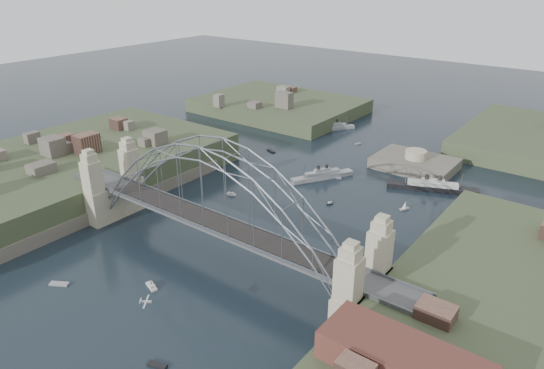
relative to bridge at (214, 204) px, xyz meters
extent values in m
plane|color=black|center=(0.00, 0.00, -12.32)|extent=(500.00, 500.00, 0.00)
cube|color=#494A4C|center=(0.00, 0.00, -4.32)|extent=(84.00, 6.00, 0.70)
cube|color=#555B62|center=(0.00, -3.00, -3.77)|extent=(84.00, 0.25, 0.50)
cube|color=#555B62|center=(0.00, 3.00, -3.77)|extent=(84.00, 0.25, 0.50)
cube|color=black|center=(0.00, 0.00, -3.77)|extent=(55.20, 5.20, 0.35)
cube|color=tan|center=(-31.50, -5.00, -3.47)|extent=(3.40, 3.40, 17.70)
cube|color=tan|center=(-31.50, 5.00, -3.47)|extent=(3.40, 3.40, 17.70)
cube|color=tan|center=(31.50, -5.00, -3.47)|extent=(3.40, 3.40, 17.70)
cube|color=tan|center=(31.50, 5.00, -3.47)|extent=(3.40, 3.40, 17.70)
cube|color=tan|center=(-31.50, 0.00, -8.32)|extent=(4.08, 13.80, 8.00)
cube|color=tan|center=(31.50, 0.00, -8.32)|extent=(4.08, 13.80, 8.00)
cube|color=#39452A|center=(-58.00, 0.00, -10.32)|extent=(50.00, 90.00, 12.00)
cube|color=#595247|center=(-35.50, 0.00, -11.32)|extent=(6.00, 70.00, 4.00)
cube|color=#595247|center=(35.50, 0.00, -11.32)|extent=(6.00, 70.00, 4.00)
cube|color=#39452A|center=(-55.00, 95.00, -11.82)|extent=(60.00, 45.00, 9.00)
cube|color=#595247|center=(12.00, 70.00, -12.82)|extent=(22.00, 16.00, 7.00)
cylinder|color=tan|center=(12.00, 70.00, -8.12)|extent=(6.00, 6.00, 2.40)
cube|color=#592D26|center=(44.00, -14.00, -2.32)|extent=(20.00, 8.00, 4.00)
cube|color=#92979A|center=(-5.15, 47.46, -11.92)|extent=(11.17, 17.07, 1.62)
cube|color=#92979A|center=(-5.15, 47.46, -10.70)|extent=(6.57, 9.63, 1.22)
cube|color=#92979A|center=(-5.15, 47.46, -9.79)|extent=(3.43, 4.63, 0.81)
cylinder|color=black|center=(-5.79, 46.35, -9.08)|extent=(0.88, 0.88, 1.62)
cylinder|color=black|center=(-4.52, 48.58, -9.08)|extent=(0.88, 0.88, 1.62)
cylinder|color=#555B62|center=(-7.87, 42.71, -9.28)|extent=(0.16, 0.16, 4.06)
cylinder|color=#555B62|center=(-2.44, 52.22, -9.28)|extent=(0.16, 0.16, 4.06)
cube|color=#92979A|center=(-25.07, 87.76, -11.95)|extent=(10.35, 13.49, 1.50)
cube|color=#92979A|center=(-25.07, 87.76, -10.82)|extent=(6.03, 7.66, 1.13)
cube|color=#92979A|center=(-25.07, 87.76, -9.97)|extent=(3.09, 3.73, 0.75)
cylinder|color=black|center=(-25.68, 86.90, -9.32)|extent=(0.74, 0.74, 1.50)
cylinder|color=black|center=(-24.46, 88.62, -9.32)|extent=(0.74, 0.74, 1.50)
cylinder|color=#555B62|center=(-27.67, 84.07, -9.50)|extent=(0.15, 0.15, 3.76)
cylinder|color=#555B62|center=(-22.47, 91.45, -9.50)|extent=(0.15, 0.15, 3.76)
cube|color=black|center=(21.64, 58.27, -11.91)|extent=(22.28, 11.85, 1.66)
cube|color=beige|center=(21.64, 58.27, -10.66)|extent=(12.50, 7.09, 1.25)
cube|color=beige|center=(21.64, 58.27, -9.72)|extent=(5.94, 3.82, 0.83)
cylinder|color=black|center=(20.17, 57.64, -8.99)|extent=(1.12, 1.12, 1.66)
cylinder|color=black|center=(23.12, 58.89, -8.99)|extent=(1.12, 1.12, 1.66)
cylinder|color=#555B62|center=(15.33, 55.57, -9.20)|extent=(0.17, 0.17, 4.16)
cylinder|color=#555B62|center=(27.96, 60.96, -9.20)|extent=(0.17, 0.17, 4.16)
cube|color=silver|center=(7.14, -22.75, -5.34)|extent=(1.50, 1.22, 0.29)
cube|color=silver|center=(7.14, -22.75, -5.29)|extent=(2.18, 2.81, 0.06)
cube|color=silver|center=(6.48, -23.24, -5.18)|extent=(0.74, 0.92, 0.36)
cube|color=beige|center=(-17.84, 24.32, -12.17)|extent=(2.62, 1.43, 0.45)
cube|color=beige|center=(-17.84, 24.32, -11.77)|extent=(1.63, 1.06, 0.40)
cylinder|color=black|center=(-17.84, 24.32, -11.32)|extent=(0.16, 0.16, 0.70)
cube|color=beige|center=(4.90, 34.90, -12.17)|extent=(1.25, 1.63, 0.45)
cube|color=beige|center=(4.90, 34.90, -11.77)|extent=(0.86, 1.04, 0.40)
cylinder|color=black|center=(4.90, 34.90, -11.32)|extent=(0.16, 0.16, 0.70)
cube|color=beige|center=(-3.21, -13.86, -12.17)|extent=(3.35, 1.99, 0.45)
cube|color=beige|center=(-3.21, -13.86, -11.77)|extent=(2.09, 1.44, 0.40)
cylinder|color=black|center=(-3.21, -13.86, -11.32)|extent=(0.16, 0.16, 0.70)
cube|color=beige|center=(20.53, 43.37, -12.17)|extent=(1.87, 2.51, 0.45)
cylinder|color=#555B62|center=(20.53, 43.37, -11.12)|extent=(0.08, 0.08, 2.20)
cone|color=silver|center=(20.53, 43.37, -11.12)|extent=(1.47, 1.57, 1.92)
cube|color=beige|center=(-29.32, 56.12, -12.17)|extent=(3.71, 2.48, 0.45)
cube|color=beige|center=(-1.54, 50.26, -12.17)|extent=(1.52, 0.92, 0.45)
cube|color=beige|center=(12.47, -26.01, -12.17)|extent=(3.14, 1.86, 0.45)
cube|color=beige|center=(-10.77, 78.86, -12.17)|extent=(1.36, 2.04, 0.45)
cube|color=beige|center=(27.46, 15.76, -12.17)|extent=(1.93, 2.03, 0.45)
cylinder|color=#555B62|center=(27.46, 15.76, -11.12)|extent=(0.08, 0.08, 2.20)
cone|color=silver|center=(27.46, 15.76, -11.12)|extent=(1.57, 1.59, 1.92)
cube|color=beige|center=(-17.27, -23.52, -12.17)|extent=(3.54, 2.76, 0.45)
camera|label=1|loc=(58.77, -59.35, 40.80)|focal=32.47mm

